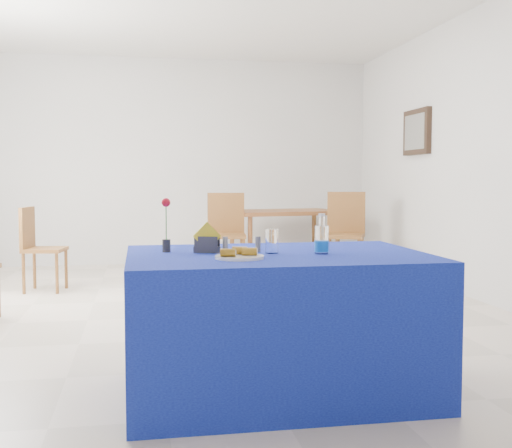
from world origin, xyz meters
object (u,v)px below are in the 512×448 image
at_px(water_bottle, 322,240).
at_px(chair_bg_left, 226,228).
at_px(oak_table, 284,216).
at_px(chair_bg_right, 345,228).
at_px(plate, 239,257).
at_px(blue_table, 277,322).
at_px(chair_win_b, 37,243).

distance_m(water_bottle, chair_bg_left, 4.28).
distance_m(oak_table, chair_bg_left, 1.02).
height_order(oak_table, chair_bg_left, chair_bg_left).
xyz_separation_m(chair_bg_left, chair_bg_right, (1.38, -0.32, 0.01)).
relative_size(plate, blue_table, 0.15).
height_order(plate, oak_table, plate).
xyz_separation_m(water_bottle, chair_win_b, (-2.01, 3.57, -0.33)).
bearing_deg(plate, chair_win_b, 112.55).
xyz_separation_m(blue_table, chair_win_b, (-1.78, 3.51, 0.12)).
bearing_deg(oak_table, plate, -105.32).
xyz_separation_m(blue_table, oak_table, (1.12, 4.77, 0.30)).
height_order(water_bottle, chair_win_b, water_bottle).
distance_m(blue_table, chair_win_b, 3.94).
distance_m(plate, blue_table, 0.50).
bearing_deg(plate, chair_bg_left, 83.23).
xyz_separation_m(plate, water_bottle, (0.47, 0.14, 0.06)).
bearing_deg(plate, chair_bg_right, 65.07).
height_order(blue_table, oak_table, blue_table).
bearing_deg(blue_table, water_bottle, -15.40).
relative_size(water_bottle, chair_bg_left, 0.22).
distance_m(blue_table, water_bottle, 0.51).
bearing_deg(chair_bg_left, blue_table, -87.98).
distance_m(oak_table, chair_bg_right, 1.04).
distance_m(blue_table, chair_bg_right, 4.23).
xyz_separation_m(blue_table, chair_bg_right, (1.66, 3.89, 0.20)).
xyz_separation_m(plate, oak_table, (1.36, 4.97, -0.09)).
bearing_deg(blue_table, plate, -140.11).
distance_m(plate, chair_bg_left, 4.44).
bearing_deg(water_bottle, chair_bg_left, 89.25).
height_order(chair_bg_right, chair_win_b, chair_bg_right).
distance_m(plate, oak_table, 5.15).
height_order(water_bottle, chair_bg_right, chair_bg_right).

